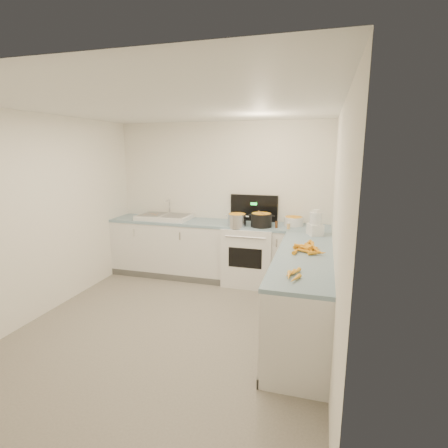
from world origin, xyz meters
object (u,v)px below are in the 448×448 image
(sink, at_px, (164,217))
(stove, at_px, (250,253))
(steel_pot, at_px, (237,221))
(extract_bottle, at_px, (276,224))
(black_pot, at_px, (261,221))
(mixing_bowl, at_px, (294,221))
(food_processor, at_px, (315,224))
(spice_jar, at_px, (288,226))

(sink, bearing_deg, stove, -0.62)
(sink, xyz_separation_m, steel_pot, (1.29, -0.20, 0.05))
(steel_pot, xyz_separation_m, extract_bottle, (0.58, 0.04, -0.03))
(stove, relative_size, black_pot, 4.39)
(sink, xyz_separation_m, black_pot, (1.64, -0.14, 0.05))
(mixing_bowl, distance_m, food_processor, 0.64)
(steel_pot, distance_m, food_processor, 1.17)
(extract_bottle, bearing_deg, food_processor, -28.52)
(sink, distance_m, mixing_bowl, 2.10)
(mixing_bowl, xyz_separation_m, food_processor, (0.33, -0.54, 0.08))
(stove, relative_size, spice_jar, 16.54)
(sink, relative_size, black_pot, 2.78)
(stove, bearing_deg, sink, 179.38)
(black_pot, relative_size, extract_bottle, 3.03)
(steel_pot, relative_size, black_pot, 0.91)
(mixing_bowl, height_order, spice_jar, mixing_bowl)
(black_pot, xyz_separation_m, extract_bottle, (0.23, -0.01, -0.04))
(stove, bearing_deg, mixing_bowl, 8.73)
(mixing_bowl, xyz_separation_m, spice_jar, (-0.05, -0.26, -0.03))
(black_pot, bearing_deg, sink, 175.19)
(black_pot, distance_m, spice_jar, 0.41)
(steel_pot, height_order, food_processor, food_processor)
(food_processor, bearing_deg, stove, 155.90)
(black_pot, bearing_deg, spice_jar, -5.79)
(mixing_bowl, relative_size, food_processor, 0.83)
(extract_bottle, relative_size, food_processor, 0.29)
(sink, xyz_separation_m, spice_jar, (2.05, -0.18, 0.00))
(stove, bearing_deg, spice_jar, -15.31)
(stove, xyz_separation_m, black_pot, (0.19, -0.12, 0.56))
(black_pot, xyz_separation_m, spice_jar, (0.41, -0.04, -0.05))
(spice_jar, relative_size, food_processor, 0.24)
(stove, bearing_deg, food_processor, -24.10)
(stove, relative_size, food_processor, 3.91)
(extract_bottle, xyz_separation_m, spice_jar, (0.18, -0.03, -0.01))
(steel_pot, bearing_deg, black_pot, 9.04)
(stove, distance_m, steel_pot, 0.60)
(mixing_bowl, bearing_deg, stove, -171.27)
(black_pot, distance_m, extract_bottle, 0.23)
(extract_bottle, xyz_separation_m, food_processor, (0.56, -0.30, 0.10))
(mixing_bowl, distance_m, extract_bottle, 0.33)
(mixing_bowl, bearing_deg, spice_jar, -100.79)
(sink, distance_m, steel_pot, 1.30)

